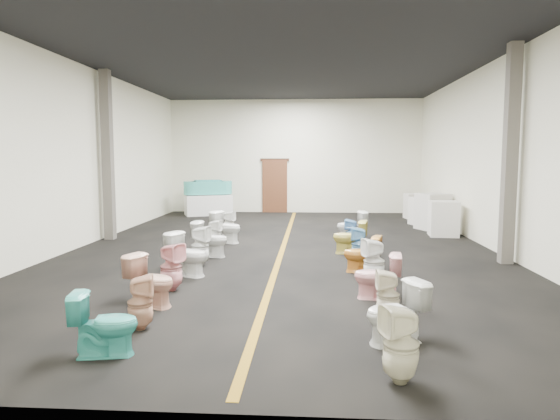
# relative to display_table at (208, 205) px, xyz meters

# --- Properties ---
(floor) EXTENTS (16.00, 16.00, 0.00)m
(floor) POSITION_rel_display_table_xyz_m (3.29, -6.84, -0.39)
(floor) COLOR black
(floor) RESTS_ON ground
(ceiling) EXTENTS (16.00, 16.00, 0.00)m
(ceiling) POSITION_rel_display_table_xyz_m (3.29, -6.84, 4.11)
(ceiling) COLOR black
(ceiling) RESTS_ON ground
(wall_back) EXTENTS (10.00, 0.00, 10.00)m
(wall_back) POSITION_rel_display_table_xyz_m (3.29, 1.16, 1.86)
(wall_back) COLOR #EAE7C7
(wall_back) RESTS_ON ground
(wall_front) EXTENTS (10.00, 0.00, 10.00)m
(wall_front) POSITION_rel_display_table_xyz_m (3.29, -14.84, 1.86)
(wall_front) COLOR #EAE7C7
(wall_front) RESTS_ON ground
(wall_left) EXTENTS (0.00, 16.00, 16.00)m
(wall_left) POSITION_rel_display_table_xyz_m (-1.71, -6.84, 1.86)
(wall_left) COLOR #EAE7C7
(wall_left) RESTS_ON ground
(wall_right) EXTENTS (0.00, 16.00, 16.00)m
(wall_right) POSITION_rel_display_table_xyz_m (8.29, -6.84, 1.86)
(wall_right) COLOR #EAE7C7
(wall_right) RESTS_ON ground
(aisle_stripe) EXTENTS (0.12, 15.60, 0.01)m
(aisle_stripe) POSITION_rel_display_table_xyz_m (3.29, -6.84, -0.38)
(aisle_stripe) COLOR #8C6214
(aisle_stripe) RESTS_ON floor
(back_door) EXTENTS (1.00, 0.10, 2.10)m
(back_door) POSITION_rel_display_table_xyz_m (2.49, 1.10, 0.66)
(back_door) COLOR #562D19
(back_door) RESTS_ON floor
(door_frame) EXTENTS (1.15, 0.08, 0.10)m
(door_frame) POSITION_rel_display_table_xyz_m (2.49, 1.11, 1.73)
(door_frame) COLOR #331C11
(door_frame) RESTS_ON back_door
(column_left) EXTENTS (0.25, 0.25, 4.50)m
(column_left) POSITION_rel_display_table_xyz_m (-1.46, -5.84, 1.86)
(column_left) COLOR #59544C
(column_left) RESTS_ON floor
(column_right) EXTENTS (0.25, 0.25, 4.50)m
(column_right) POSITION_rel_display_table_xyz_m (8.04, -8.34, 1.86)
(column_right) COLOR #59544C
(column_right) RESTS_ON floor
(display_table) EXTENTS (1.94, 1.46, 0.77)m
(display_table) POSITION_rel_display_table_xyz_m (0.00, 0.00, 0.00)
(display_table) COLOR white
(display_table) RESTS_ON floor
(bathtub) EXTENTS (1.77, 1.11, 0.55)m
(bathtub) POSITION_rel_display_table_xyz_m (0.00, 0.00, 0.68)
(bathtub) COLOR #3EB3A8
(bathtub) RESTS_ON display_table
(appliance_crate_a) EXTENTS (0.83, 0.83, 0.98)m
(appliance_crate_a) POSITION_rel_display_table_xyz_m (7.69, -4.70, 0.11)
(appliance_crate_a) COLOR silver
(appliance_crate_a) RESTS_ON floor
(appliance_crate_b) EXTENTS (1.06, 1.06, 1.11)m
(appliance_crate_b) POSITION_rel_display_table_xyz_m (7.69, -3.42, 0.17)
(appliance_crate_b) COLOR beige
(appliance_crate_b) RESTS_ON floor
(appliance_crate_c) EXTENTS (1.03, 1.03, 0.91)m
(appliance_crate_c) POSITION_rel_display_table_xyz_m (7.69, -2.41, 0.07)
(appliance_crate_c) COLOR silver
(appliance_crate_c) RESTS_ON floor
(appliance_crate_d) EXTENTS (0.71, 0.71, 0.91)m
(appliance_crate_d) POSITION_rel_display_table_xyz_m (7.69, -0.67, 0.07)
(appliance_crate_d) COLOR silver
(appliance_crate_d) RESTS_ON floor
(toilet_left_0) EXTENTS (0.77, 0.53, 0.73)m
(toilet_left_0) POSITION_rel_display_table_xyz_m (1.71, -13.66, -0.02)
(toilet_left_0) COLOR teal
(toilet_left_0) RESTS_ON floor
(toilet_left_1) EXTENTS (0.40, 0.40, 0.71)m
(toilet_left_1) POSITION_rel_display_table_xyz_m (1.81, -12.81, -0.03)
(toilet_left_1) COLOR tan
(toilet_left_1) RESTS_ON floor
(toilet_left_2) EXTENTS (0.86, 0.67, 0.77)m
(toilet_left_2) POSITION_rel_display_table_xyz_m (1.62, -11.81, -0.00)
(toilet_left_2) COLOR #E2A78E
(toilet_left_2) RESTS_ON floor
(toilet_left_3) EXTENTS (0.48, 0.48, 0.80)m
(toilet_left_3) POSITION_rel_display_table_xyz_m (1.68, -10.94, 0.01)
(toilet_left_3) COLOR pink
(toilet_left_3) RESTS_ON floor
(toilet_left_4) EXTENTS (0.91, 0.73, 0.81)m
(toilet_left_4) POSITION_rel_display_table_xyz_m (1.68, -9.87, 0.02)
(toilet_left_4) COLOR white
(toilet_left_4) RESTS_ON floor
(toilet_left_5) EXTENTS (0.44, 0.43, 0.82)m
(toilet_left_5) POSITION_rel_display_table_xyz_m (1.72, -9.02, 0.02)
(toilet_left_5) COLOR white
(toilet_left_5) RESTS_ON floor
(toilet_left_6) EXTENTS (0.83, 0.54, 0.79)m
(toilet_left_6) POSITION_rel_display_table_xyz_m (1.74, -8.07, 0.01)
(toilet_left_6) COLOR silver
(toilet_left_6) RESTS_ON floor
(toilet_left_7) EXTENTS (0.38, 0.37, 0.70)m
(toilet_left_7) POSITION_rel_display_table_xyz_m (1.63, -7.05, -0.04)
(toilet_left_7) COLOR white
(toilet_left_7) RESTS_ON floor
(toilet_left_8) EXTENTS (0.92, 0.75, 0.82)m
(toilet_left_8) POSITION_rel_display_table_xyz_m (1.79, -6.22, 0.02)
(toilet_left_8) COLOR white
(toilet_left_8) RESTS_ON floor
(toilet_left_9) EXTENTS (0.40, 0.39, 0.73)m
(toilet_left_9) POSITION_rel_display_table_xyz_m (1.68, -5.29, -0.02)
(toilet_left_9) COLOR white
(toilet_left_9) RESTS_ON floor
(toilet_right_0) EXTENTS (0.44, 0.44, 0.78)m
(toilet_right_0) POSITION_rel_display_table_xyz_m (4.86, -14.15, 0.00)
(toilet_right_0) COLOR beige
(toilet_right_0) RESTS_ON floor
(toilet_right_1) EXTENTS (0.84, 0.68, 0.75)m
(toilet_right_1) POSITION_rel_display_table_xyz_m (4.99, -13.09, -0.01)
(toilet_right_1) COLOR white
(toilet_right_1) RESTS_ON floor
(toilet_right_2) EXTENTS (0.32, 0.31, 0.69)m
(toilet_right_2) POSITION_rel_display_table_xyz_m (5.03, -12.21, -0.04)
(toilet_right_2) COLOR #EEE3C7
(toilet_right_2) RESTS_ON floor
(toilet_right_3) EXTENTS (0.75, 0.48, 0.73)m
(toilet_right_3) POSITION_rel_display_table_xyz_m (5.02, -11.21, -0.02)
(toilet_right_3) COLOR #FCB1B5
(toilet_right_3) RESTS_ON floor
(toilet_right_4) EXTENTS (0.45, 0.44, 0.81)m
(toilet_right_4) POSITION_rel_display_table_xyz_m (5.07, -10.31, 0.02)
(toilet_right_4) COLOR white
(toilet_right_4) RESTS_ON floor
(toilet_right_5) EXTENTS (0.79, 0.58, 0.72)m
(toilet_right_5) POSITION_rel_display_table_xyz_m (4.95, -9.41, -0.02)
(toilet_right_5) COLOR orange
(toilet_right_5) RESTS_ON floor
(toilet_right_6) EXTENTS (0.38, 0.37, 0.75)m
(toilet_right_6) POSITION_rel_display_table_xyz_m (4.99, -8.43, -0.01)
(toilet_right_6) COLOR #6CA9D2
(toilet_right_6) RESTS_ON floor
(toilet_right_7) EXTENTS (0.84, 0.58, 0.78)m
(toilet_right_7) POSITION_rel_display_table_xyz_m (4.86, -7.54, 0.00)
(toilet_right_7) COLOR #D8C552
(toilet_right_7) RESTS_ON floor
(toilet_right_8) EXTENTS (0.39, 0.39, 0.68)m
(toilet_right_8) POSITION_rel_display_table_xyz_m (4.98, -6.54, -0.05)
(toilet_right_8) COLOR #649CD5
(toilet_right_8) RESTS_ON floor
(toilet_right_9) EXTENTS (0.85, 0.59, 0.79)m
(toilet_right_9) POSITION_rel_display_table_xyz_m (5.04, -5.68, 0.01)
(toilet_right_9) COLOR white
(toilet_right_9) RESTS_ON floor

